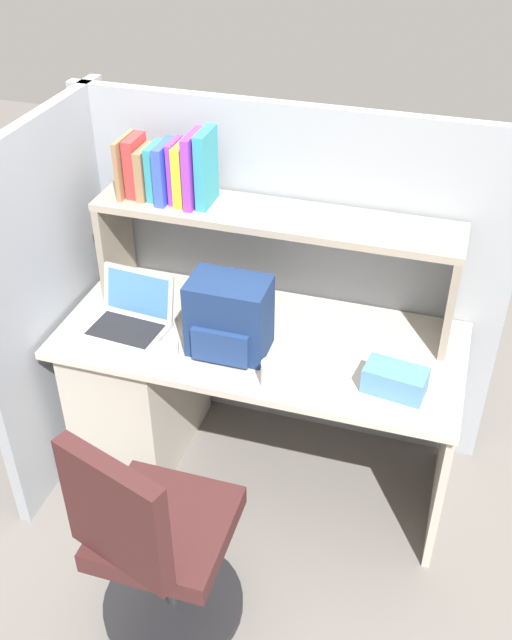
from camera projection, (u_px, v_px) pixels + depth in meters
The scene contains 12 objects.
ground_plane at pixel (259, 466), 3.33m from camera, with size 8.00×8.00×0.00m, color slate.
desk at pixel (174, 382), 3.19m from camera, with size 1.60×0.70×0.73m.
cubicle_partition_rear at pixel (285, 279), 3.17m from camera, with size 1.84×0.05×1.55m, color gray.
cubicle_partition_left at pixel (60, 300), 3.04m from camera, with size 0.05×1.06×1.55m, color gray.
overhead_hutch at pixel (275, 236), 2.86m from camera, with size 1.44×0.28×0.45m.
reference_books_on_shelf at pixel (170, 170), 2.83m from camera, with size 0.36×0.18×0.30m.
laptop at pixel (131, 316), 2.94m from camera, with size 0.33×0.28×0.22m.
backpack at pixel (229, 318), 2.76m from camera, with size 0.30×0.22×0.30m.
computer_mouse at pixel (171, 348), 2.82m from camera, with size 0.06×0.10×0.03m, color silver.
paper_cup at pixel (271, 374), 2.64m from camera, with size 0.08×0.08×0.11m, color white.
tissue_box at pixel (395, 380), 2.62m from camera, with size 0.22×0.12×0.10m, color teal.
office_chair at pixel (156, 549), 2.49m from camera, with size 0.52×0.54×0.93m.
Camera 1 is at (0.67, -2.23, 2.47)m, focal length 41.23 mm.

